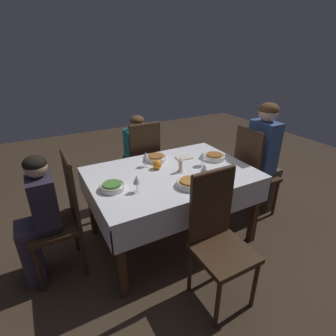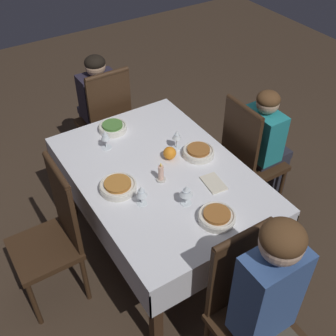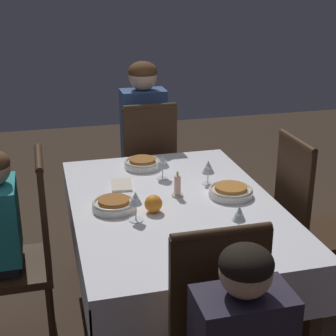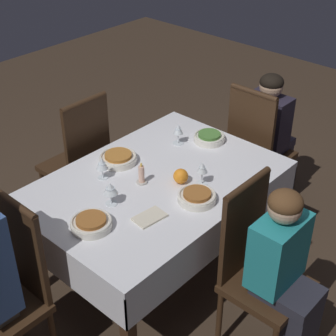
{
  "view_description": "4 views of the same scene",
  "coord_description": "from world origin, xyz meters",
  "px_view_note": "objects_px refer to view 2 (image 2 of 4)",
  "views": [
    {
      "loc": [
        1.05,
        1.86,
        1.75
      ],
      "look_at": [
        0.06,
        0.05,
        0.79
      ],
      "focal_mm": 28.0,
      "sensor_mm": 36.0,
      "label": 1
    },
    {
      "loc": [
        -1.74,
        1.04,
        2.49
      ],
      "look_at": [
        -0.1,
        0.0,
        0.82
      ],
      "focal_mm": 45.0,
      "sensor_mm": 36.0,
      "label": 2
    },
    {
      "loc": [
        2.26,
        -0.61,
        1.79
      ],
      "look_at": [
        -0.09,
        -0.01,
        0.87
      ],
      "focal_mm": 55.0,
      "sensor_mm": 36.0,
      "label": 3
    },
    {
      "loc": [
        -1.77,
        -1.7,
        2.38
      ],
      "look_at": [
        0.05,
        -0.05,
        0.8
      ],
      "focal_mm": 55.0,
      "sensor_mm": 36.0,
      "label": 4
    }
  ],
  "objects_px": {
    "orange_fruit": "(170,153)",
    "bowl_south": "(198,152)",
    "chair_south": "(248,156)",
    "bowl_west": "(217,216)",
    "bowl_east": "(113,127)",
    "napkin_red_folded": "(214,183)",
    "bowl_north": "(118,186)",
    "chair_north": "(53,233)",
    "wine_glass_west": "(186,191)",
    "candle_centerpiece": "(161,174)",
    "wine_glass_south": "(177,136)",
    "dining_table": "(160,181)",
    "wine_glass_north": "(141,192)",
    "person_child_dark": "(97,106)",
    "wine_glass_east": "(105,136)",
    "chair_east": "(106,119)",
    "chair_west": "(246,306)",
    "person_child_teal": "(266,145)",
    "person_adult_denim": "(272,311)"
  },
  "relations": [
    {
      "from": "orange_fruit",
      "to": "bowl_south",
      "type": "bearing_deg",
      "value": -112.1
    },
    {
      "from": "chair_south",
      "to": "orange_fruit",
      "type": "relative_size",
      "value": 11.78
    },
    {
      "from": "bowl_west",
      "to": "bowl_east",
      "type": "xyz_separation_m",
      "value": [
        1.09,
        0.11,
        0.0
      ]
    },
    {
      "from": "chair_south",
      "to": "napkin_red_folded",
      "type": "xyz_separation_m",
      "value": [
        -0.25,
        0.52,
        0.18
      ]
    },
    {
      "from": "napkin_red_folded",
      "to": "bowl_south",
      "type": "bearing_deg",
      "value": -16.61
    },
    {
      "from": "bowl_north",
      "to": "chair_north",
      "type": "bearing_deg",
      "value": 85.1
    },
    {
      "from": "wine_glass_west",
      "to": "bowl_north",
      "type": "bearing_deg",
      "value": 41.64
    },
    {
      "from": "bowl_north",
      "to": "candle_centerpiece",
      "type": "xyz_separation_m",
      "value": [
        -0.07,
        -0.26,
        0.02
      ]
    },
    {
      "from": "chair_south",
      "to": "bowl_east",
      "type": "distance_m",
      "value": 1.01
    },
    {
      "from": "wine_glass_south",
      "to": "dining_table",
      "type": "bearing_deg",
      "value": 123.63
    },
    {
      "from": "bowl_south",
      "to": "candle_centerpiece",
      "type": "relative_size",
      "value": 1.54
    },
    {
      "from": "wine_glass_south",
      "to": "bowl_north",
      "type": "distance_m",
      "value": 0.55
    },
    {
      "from": "wine_glass_south",
      "to": "orange_fruit",
      "type": "distance_m",
      "value": 0.13
    },
    {
      "from": "wine_glass_north",
      "to": "napkin_red_folded",
      "type": "distance_m",
      "value": 0.48
    },
    {
      "from": "chair_south",
      "to": "wine_glass_north",
      "type": "xyz_separation_m",
      "value": [
        -0.16,
        0.98,
        0.27
      ]
    },
    {
      "from": "person_child_dark",
      "to": "orange_fruit",
      "type": "xyz_separation_m",
      "value": [
        -1.05,
        -0.06,
        0.18
      ]
    },
    {
      "from": "bowl_east",
      "to": "wine_glass_east",
      "type": "xyz_separation_m",
      "value": [
        -0.16,
        0.13,
        0.07
      ]
    },
    {
      "from": "wine_glass_south",
      "to": "candle_centerpiece",
      "type": "bearing_deg",
      "value": 130.44
    },
    {
      "from": "bowl_west",
      "to": "bowl_north",
      "type": "distance_m",
      "value": 0.63
    },
    {
      "from": "chair_east",
      "to": "candle_centerpiece",
      "type": "xyz_separation_m",
      "value": [
        -1.03,
        0.11,
        0.22
      ]
    },
    {
      "from": "wine_glass_west",
      "to": "napkin_red_folded",
      "type": "bearing_deg",
      "value": -78.61
    },
    {
      "from": "orange_fruit",
      "to": "napkin_red_folded",
      "type": "relative_size",
      "value": 0.48
    },
    {
      "from": "napkin_red_folded",
      "to": "wine_glass_south",
      "type": "bearing_deg",
      "value": -0.41
    },
    {
      "from": "bowl_west",
      "to": "wine_glass_north",
      "type": "relative_size",
      "value": 1.57
    },
    {
      "from": "chair_east",
      "to": "napkin_red_folded",
      "type": "relative_size",
      "value": 5.7
    },
    {
      "from": "chair_east",
      "to": "candle_centerpiece",
      "type": "bearing_deg",
      "value": 84.14
    },
    {
      "from": "dining_table",
      "to": "bowl_east",
      "type": "distance_m",
      "value": 0.58
    },
    {
      "from": "chair_west",
      "to": "bowl_east",
      "type": "xyz_separation_m",
      "value": [
        1.53,
        -0.02,
        0.2
      ]
    },
    {
      "from": "candle_centerpiece",
      "to": "orange_fruit",
      "type": "relative_size",
      "value": 1.58
    },
    {
      "from": "person_child_teal",
      "to": "chair_south",
      "type": "bearing_deg",
      "value": 90.0
    },
    {
      "from": "chair_east",
      "to": "wine_glass_south",
      "type": "height_order",
      "value": "chair_east"
    },
    {
      "from": "bowl_west",
      "to": "wine_glass_east",
      "type": "xyz_separation_m",
      "value": [
        0.93,
        0.23,
        0.07
      ]
    },
    {
      "from": "person_child_teal",
      "to": "bowl_east",
      "type": "height_order",
      "value": "person_child_teal"
    },
    {
      "from": "chair_west",
      "to": "orange_fruit",
      "type": "relative_size",
      "value": 11.78
    },
    {
      "from": "dining_table",
      "to": "chair_west",
      "type": "relative_size",
      "value": 1.43
    },
    {
      "from": "wine_glass_east",
      "to": "orange_fruit",
      "type": "height_order",
      "value": "wine_glass_east"
    },
    {
      "from": "chair_east",
      "to": "dining_table",
      "type": "bearing_deg",
      "value": 85.92
    },
    {
      "from": "wine_glass_east",
      "to": "wine_glass_north",
      "type": "bearing_deg",
      "value": 174.38
    },
    {
      "from": "napkin_red_folded",
      "to": "chair_west",
      "type": "bearing_deg",
      "value": 157.19
    },
    {
      "from": "bowl_south",
      "to": "dining_table",
      "type": "bearing_deg",
      "value": 91.28
    },
    {
      "from": "wine_glass_west",
      "to": "bowl_south",
      "type": "height_order",
      "value": "wine_glass_west"
    },
    {
      "from": "wine_glass_east",
      "to": "candle_centerpiece",
      "type": "xyz_separation_m",
      "value": [
        -0.48,
        -0.14,
        -0.05
      ]
    },
    {
      "from": "chair_west",
      "to": "chair_south",
      "type": "distance_m",
      "value": 1.23
    },
    {
      "from": "chair_east",
      "to": "wine_glass_east",
      "type": "bearing_deg",
      "value": 65.76
    },
    {
      "from": "chair_south",
      "to": "chair_north",
      "type": "xyz_separation_m",
      "value": [
        0.06,
        1.47,
        0.0
      ]
    },
    {
      "from": "chair_west",
      "to": "napkin_red_folded",
      "type": "height_order",
      "value": "chair_west"
    },
    {
      "from": "person_adult_denim",
      "to": "napkin_red_folded",
      "type": "xyz_separation_m",
      "value": [
        0.84,
        -0.29,
        0.02
      ]
    },
    {
      "from": "dining_table",
      "to": "bowl_west",
      "type": "bearing_deg",
      "value": -174.26
    },
    {
      "from": "bowl_west",
      "to": "candle_centerpiece",
      "type": "relative_size",
      "value": 1.56
    },
    {
      "from": "chair_east",
      "to": "orange_fruit",
      "type": "bearing_deg",
      "value": 93.59
    }
  ]
}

